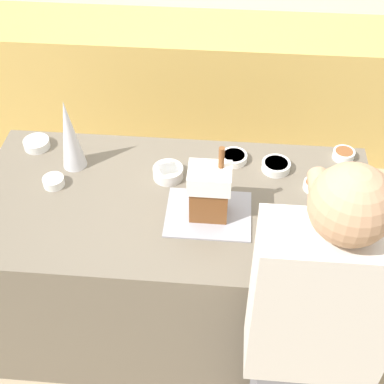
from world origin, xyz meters
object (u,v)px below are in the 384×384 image
candy_bowl_beside_tree (344,154)px  candy_bowl_near_tray_left (276,166)px  baking_tray (209,214)px  candy_bowl_behind_tray (234,157)px  decorative_tree (69,135)px  candy_bowl_near_tray_right (314,185)px  gingerbread_house (209,191)px  candy_bowl_far_right (54,181)px  candy_bowl_center_rear (37,143)px  candy_bowl_far_left (168,172)px  person (309,348)px

candy_bowl_beside_tree → candy_bowl_near_tray_left: 0.34m
baking_tray → candy_bowl_behind_tray: candy_bowl_behind_tray is taller
decorative_tree → candy_bowl_near_tray_right: size_ratio=3.68×
gingerbread_house → candy_bowl_far_right: gingerbread_house is taller
candy_bowl_center_rear → candy_bowl_far_right: bearing=-59.0°
candy_bowl_far_right → candy_bowl_beside_tree: 1.37m
candy_bowl_beside_tree → candy_bowl_near_tray_left: bearing=-161.1°
candy_bowl_behind_tray → candy_bowl_near_tray_right: size_ratio=1.29×
candy_bowl_far_left → person: 1.01m
gingerbread_house → decorative_tree: 0.71m
candy_bowl_beside_tree → candy_bowl_near_tray_left: (-0.33, -0.11, -0.00)m
gingerbread_house → candy_bowl_near_tray_right: 0.52m
candy_bowl_beside_tree → candy_bowl_far_left: candy_bowl_far_left is taller
decorative_tree → candy_bowl_center_rear: decorative_tree is taller
candy_bowl_near_tray_right → candy_bowl_behind_tray: bearing=155.7°
gingerbread_house → candy_bowl_far_left: (-0.20, 0.23, -0.11)m
candy_bowl_far_right → candy_bowl_behind_tray: size_ratio=0.77×
candy_bowl_behind_tray → candy_bowl_far_left: bearing=-154.4°
person → candy_bowl_far_left: bearing=125.9°
candy_bowl_beside_tree → candy_bowl_center_rear: 1.49m
decorative_tree → candy_bowl_beside_tree: decorative_tree is taller
gingerbread_house → decorative_tree: bearing=157.1°
candy_bowl_near_tray_left → person: bearing=-84.1°
candy_bowl_center_rear → decorative_tree: bearing=-27.7°
candy_bowl_far_right → candy_bowl_near_tray_left: bearing=10.9°
candy_bowl_beside_tree → candy_bowl_center_rear: bearing=-178.3°
baking_tray → person: bearing=-56.5°
candy_bowl_behind_tray → candy_bowl_near_tray_left: size_ratio=0.94×
decorative_tree → candy_bowl_far_right: (-0.06, -0.15, -0.16)m
baking_tray → candy_bowl_far_right: bearing=169.8°
candy_bowl_far_right → candy_bowl_behind_tray: candy_bowl_far_right is taller
baking_tray → candy_bowl_far_right: size_ratio=3.78×
candy_bowl_beside_tree → candy_bowl_far_left: size_ratio=0.74×
candy_bowl_far_left → person: bearing=-54.1°
baking_tray → gingerbread_house: (0.00, 0.00, 0.14)m
decorative_tree → candy_bowl_behind_tray: decorative_tree is taller
gingerbread_house → candy_bowl_beside_tree: size_ratio=3.36×
candy_bowl_far_left → candy_bowl_behind_tray: bearing=25.6°
decorative_tree → candy_bowl_far_left: decorative_tree is taller
gingerbread_house → person: (0.39, -0.59, -0.17)m
decorative_tree → candy_bowl_behind_tray: (0.75, 0.09, -0.16)m
candy_bowl_far_right → candy_bowl_far_left: 0.52m
candy_bowl_beside_tree → candy_bowl_behind_tray: bearing=-173.0°
gingerbread_house → candy_bowl_behind_tray: 0.40m
decorative_tree → candy_bowl_center_rear: bearing=152.3°
candy_bowl_beside_tree → candy_bowl_far_left: (-0.82, -0.21, 0.01)m
baking_tray → candy_bowl_center_rear: bearing=155.9°
candy_bowl_behind_tray → candy_bowl_near_tray_right: bearing=-24.3°
baking_tray → candy_bowl_far_right: (-0.71, 0.13, 0.02)m
candy_bowl_beside_tree → candy_bowl_near_tray_right: candy_bowl_beside_tree is taller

